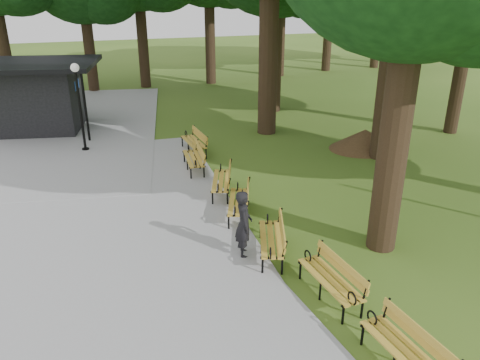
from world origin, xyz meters
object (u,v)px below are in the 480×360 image
object	(u,v)px
dirt_mound	(365,139)
bench_4	(238,202)
lamp_post	(78,90)
bench_5	(221,181)
bench_3	(271,239)
bench_7	(194,142)
person	(244,224)
bench_6	(193,159)
bench_1	(405,352)
bench_2	(330,280)
kiosk	(35,96)

from	to	relation	value
dirt_mound	bench_4	xyz separation A→B (m)	(-6.59, -4.05, 0.05)
lamp_post	bench_5	size ratio (longest dim) A/B	1.78
dirt_mound	bench_3	size ratio (longest dim) A/B	1.25
lamp_post	bench_7	distance (m)	4.72
person	bench_4	bearing A→B (deg)	-1.49
bench_4	bench_6	size ratio (longest dim) A/B	1.00
lamp_post	bench_1	world-z (taller)	lamp_post
lamp_post	bench_5	xyz separation A→B (m)	(3.91, -5.62, -1.97)
bench_2	bench_5	world-z (taller)	same
lamp_post	bench_1	distance (m)	14.57
kiosk	dirt_mound	size ratio (longest dim) A/B	2.02
bench_2	bench_3	world-z (taller)	same
bench_3	bench_7	size ratio (longest dim) A/B	1.00
lamp_post	dirt_mound	world-z (taller)	lamp_post
bench_1	bench_4	world-z (taller)	same
bench_2	bench_4	size ratio (longest dim) A/B	1.00
bench_1	bench_6	size ratio (longest dim) A/B	1.00
lamp_post	bench_6	xyz separation A→B (m)	(3.55, -3.40, -1.97)
dirt_mound	bench_7	bearing A→B (deg)	166.43
person	bench_3	world-z (taller)	person
bench_1	bench_2	world-z (taller)	same
kiosk	bench_5	distance (m)	11.01
dirt_mound	bench_1	distance (m)	11.91
bench_7	bench_3	bearing A→B (deg)	-3.95
kiosk	lamp_post	bearing A→B (deg)	-52.22
bench_5	bench_1	bearing A→B (deg)	24.90
bench_4	bench_5	xyz separation A→B (m)	(-0.03, 1.62, 0.00)
dirt_mound	bench_4	size ratio (longest dim) A/B	1.25
dirt_mound	bench_6	xyz separation A→B (m)	(-6.97, -0.20, 0.05)
bench_3	bench_6	bearing A→B (deg)	-156.28
bench_2	bench_4	xyz separation A→B (m)	(-0.64, 4.14, 0.00)
bench_1	bench_6	world-z (taller)	same
bench_1	bench_2	bearing A→B (deg)	179.47
bench_3	bench_5	size ratio (longest dim) A/B	1.00
person	bench_3	xyz separation A→B (m)	(0.61, -0.21, -0.40)
bench_5	bench_6	world-z (taller)	same
lamp_post	bench_5	world-z (taller)	lamp_post
kiosk	bench_1	distance (m)	18.57
person	bench_5	world-z (taller)	person
lamp_post	bench_1	size ratio (longest dim) A/B	1.78
bench_2	bench_5	distance (m)	5.80
kiosk	bench_4	size ratio (longest dim) A/B	2.51
kiosk	dirt_mound	distance (m)	14.21
person	lamp_post	xyz separation A→B (m)	(-3.42, 9.24, 1.57)
bench_1	bench_2	xyz separation A→B (m)	(-0.19, 2.24, 0.00)
bench_1	bench_6	distance (m)	10.29
lamp_post	dirt_mound	xyz separation A→B (m)	(10.53, -3.20, -2.02)
dirt_mound	bench_7	xyz separation A→B (m)	(-6.55, 1.58, 0.05)
lamp_post	bench_6	distance (m)	5.30
person	bench_3	size ratio (longest dim) A/B	0.89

